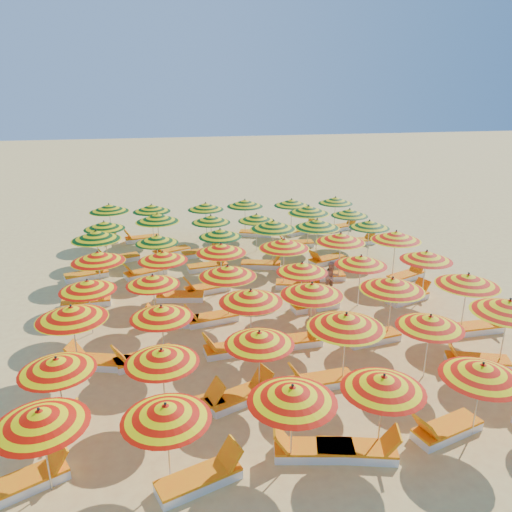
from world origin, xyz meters
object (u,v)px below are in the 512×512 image
Objects in this scene: lounger_3 at (359,450)px; lounger_26 at (407,276)px; umbrella_35 at (369,224)px; umbrella_30 at (96,235)px; umbrella_17 at (468,280)px; umbrella_3 at (384,383)px; lounger_8 at (241,396)px; umbrella_31 at (157,239)px; lounger_29 at (209,266)px; umbrella_40 at (309,210)px; lounger_23 at (206,288)px; umbrella_18 at (87,285)px; umbrella_45 at (245,203)px; umbrella_29 at (396,236)px; lounger_9 at (320,381)px; lounger_17 at (171,321)px; umbrella_34 at (317,224)px; umbrella_7 at (162,356)px; umbrella_27 at (284,244)px; lounger_31 at (326,260)px; lounger_1 at (201,478)px; beachgoer_b at (332,277)px; lounger_14 at (295,341)px; umbrella_39 at (257,218)px; umbrella_10 at (430,322)px; lounger_35 at (295,244)px; umbrella_42 at (109,208)px; lounger_13 at (232,349)px; umbrella_41 at (350,212)px; umbrella_13 at (161,312)px; lounger_24 at (299,284)px; umbrella_0 at (40,418)px; lounger_7 at (191,408)px; lounger_22 at (179,296)px; lounger_32 at (119,259)px; lounger_37 at (102,240)px; umbrella_46 at (292,202)px; umbrella_22 at (361,260)px; lounger_40 at (301,230)px; umbrella_16 at (392,284)px; umbrella_4 at (482,371)px; lounger_27 at (88,275)px; umbrella_11 at (509,306)px; lounger_16 at (478,327)px; lounger_0 at (25,482)px; umbrella_24 at (98,257)px; umbrella_37 at (157,218)px; umbrella_19 at (153,280)px; umbrella_47 at (336,200)px; lounger_38 at (142,238)px; umbrella_26 at (221,248)px; lounger_25 at (322,276)px; umbrella_25 at (163,256)px; umbrella_21 at (302,267)px; lounger_15 at (371,337)px; lounger_21 at (88,301)px; lounger_34 at (201,252)px; umbrella_6 at (57,365)px; umbrella_23 at (426,256)px; lounger_10 at (476,360)px; lounger_28 at (144,273)px; umbrella_43 at (152,208)px.

lounger_26 is at bearing 72.86° from lounger_3.
umbrella_35 reaches higher than lounger_26.
umbrella_17 is at bearing -31.52° from umbrella_30.
umbrella_3 is 1.16× the size of lounger_8.
umbrella_31 is 2.60m from lounger_29.
umbrella_40 reaches higher than lounger_23.
umbrella_45 is at bearing 55.28° from umbrella_18.
umbrella_3 is at bearing -117.56° from umbrella_29.
umbrella_40 is 1.37× the size of lounger_9.
lounger_17 is (-8.98, -4.82, -1.51)m from umbrella_35.
umbrella_18 is at bearing -138.68° from lounger_29.
umbrella_7 is at bearing -125.65° from umbrella_34.
umbrella_27 is 1.33× the size of lounger_31.
lounger_1 is 10.44m from beachgoer_b.
umbrella_39 is at bearing 83.70° from lounger_14.
umbrella_10 is 1.07× the size of lounger_35.
umbrella_42 is 1.43× the size of lounger_13.
umbrella_41 is at bearing 91.17° from umbrella_17.
umbrella_18 reaches higher than umbrella_13.
lounger_24 is (-1.49, -2.53, -1.70)m from umbrella_34.
umbrella_0 is 3.74m from lounger_7.
umbrella_45 is 8.69m from lounger_22.
lounger_32 is (-5.79, 11.07, 0.00)m from lounger_9.
umbrella_46 is at bearing -2.74° from lounger_37.
umbrella_22 is 1.40× the size of lounger_37.
umbrella_29 is 0.98× the size of umbrella_34.
umbrella_18 is 1.10× the size of lounger_40.
umbrella_27 reaches higher than beachgoer_b.
umbrella_35 is (2.36, 7.08, -0.17)m from umbrella_16.
umbrella_4 is 1.17× the size of lounger_27.
lounger_26 is at bearing 84.53° from umbrella_11.
lounger_16 is 0.97× the size of lounger_29.
umbrella_42 is 1.40× the size of lounger_0.
umbrella_24 is 5.21m from lounger_29.
umbrella_37 reaches higher than lounger_8.
umbrella_19 is 0.88× the size of umbrella_47.
beachgoer_b reaches higher than lounger_40.
lounger_35 is 7.74m from lounger_38.
lounger_25 is at bearing 6.49° from umbrella_26.
lounger_26 is at bearing 126.17° from lounger_35.
umbrella_25 is 1.07× the size of lounger_7.
lounger_15 is at bearing -58.92° from umbrella_21.
umbrella_18 is 7.52m from umbrella_37.
lounger_21 is at bearing 90.09° from lounger_1.
umbrella_6 is at bearing -123.32° from lounger_34.
umbrella_10 is 14.29m from umbrella_45.
umbrella_37 is (-9.39, 6.91, 0.12)m from umbrella_23.
lounger_10 is (-0.72, -13.72, -1.56)m from umbrella_47.
lounger_28 is at bearing -179.61° from umbrella_34.
umbrella_43 is at bearing 107.45° from lounger_14.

